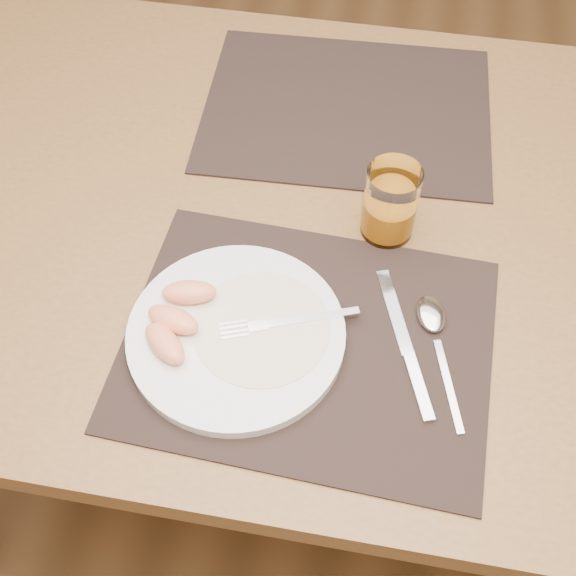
{
  "coord_description": "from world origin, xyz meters",
  "views": [
    {
      "loc": [
        0.08,
        -0.68,
        1.52
      ],
      "look_at": [
        -0.01,
        -0.15,
        0.77
      ],
      "focal_mm": 45.0,
      "sensor_mm": 36.0,
      "label": 1
    }
  ],
  "objects_px": {
    "spoon": "(433,324)",
    "knife": "(408,354)",
    "fork": "(277,323)",
    "plate": "(236,334)",
    "table": "(313,247)",
    "placemat_near": "(308,343)",
    "placemat_far": "(347,109)",
    "juice_glass": "(390,206)"
  },
  "relations": [
    {
      "from": "spoon",
      "to": "knife",
      "type": "bearing_deg",
      "value": -119.88
    },
    {
      "from": "fork",
      "to": "plate",
      "type": "bearing_deg",
      "value": -158.81
    },
    {
      "from": "table",
      "to": "spoon",
      "type": "relative_size",
      "value": 7.38
    },
    {
      "from": "placemat_near",
      "to": "plate",
      "type": "xyz_separation_m",
      "value": [
        -0.09,
        -0.01,
        0.01
      ]
    },
    {
      "from": "placemat_far",
      "to": "spoon",
      "type": "height_order",
      "value": "spoon"
    },
    {
      "from": "plate",
      "to": "spoon",
      "type": "distance_m",
      "value": 0.25
    },
    {
      "from": "table",
      "to": "plate",
      "type": "height_order",
      "value": "plate"
    },
    {
      "from": "placemat_far",
      "to": "placemat_near",
      "type": "bearing_deg",
      "value": -89.01
    },
    {
      "from": "placemat_far",
      "to": "table",
      "type": "bearing_deg",
      "value": -94.67
    },
    {
      "from": "placemat_far",
      "to": "juice_glass",
      "type": "xyz_separation_m",
      "value": [
        0.09,
        -0.24,
        0.05
      ]
    },
    {
      "from": "knife",
      "to": "placemat_near",
      "type": "bearing_deg",
      "value": -179.03
    },
    {
      "from": "placemat_far",
      "to": "plate",
      "type": "relative_size",
      "value": 1.67
    },
    {
      "from": "spoon",
      "to": "placemat_far",
      "type": "bearing_deg",
      "value": 112.15
    },
    {
      "from": "placemat_near",
      "to": "knife",
      "type": "bearing_deg",
      "value": 0.97
    },
    {
      "from": "placemat_far",
      "to": "juice_glass",
      "type": "distance_m",
      "value": 0.26
    },
    {
      "from": "placemat_near",
      "to": "knife",
      "type": "height_order",
      "value": "knife"
    },
    {
      "from": "fork",
      "to": "juice_glass",
      "type": "distance_m",
      "value": 0.23
    },
    {
      "from": "placemat_far",
      "to": "plate",
      "type": "distance_m",
      "value": 0.46
    },
    {
      "from": "placemat_near",
      "to": "plate",
      "type": "bearing_deg",
      "value": -173.71
    },
    {
      "from": "placemat_near",
      "to": "table",
      "type": "bearing_deg",
      "value": 96.64
    },
    {
      "from": "placemat_far",
      "to": "juice_glass",
      "type": "bearing_deg",
      "value": -70.44
    },
    {
      "from": "placemat_far",
      "to": "fork",
      "type": "relative_size",
      "value": 2.66
    },
    {
      "from": "fork",
      "to": "knife",
      "type": "xyz_separation_m",
      "value": [
        0.16,
        -0.01,
        -0.02
      ]
    },
    {
      "from": "placemat_near",
      "to": "juice_glass",
      "type": "bearing_deg",
      "value": 68.6
    },
    {
      "from": "knife",
      "to": "juice_glass",
      "type": "distance_m",
      "value": 0.21
    },
    {
      "from": "plate",
      "to": "spoon",
      "type": "xyz_separation_m",
      "value": [
        0.24,
        0.06,
        -0.0
      ]
    },
    {
      "from": "knife",
      "to": "juice_glass",
      "type": "relative_size",
      "value": 1.93
    },
    {
      "from": "placemat_far",
      "to": "plate",
      "type": "xyz_separation_m",
      "value": [
        -0.08,
        -0.45,
        0.01
      ]
    },
    {
      "from": "placemat_far",
      "to": "plate",
      "type": "height_order",
      "value": "plate"
    },
    {
      "from": "fork",
      "to": "juice_glass",
      "type": "bearing_deg",
      "value": 58.23
    },
    {
      "from": "knife",
      "to": "juice_glass",
      "type": "height_order",
      "value": "juice_glass"
    },
    {
      "from": "placemat_near",
      "to": "placemat_far",
      "type": "xyz_separation_m",
      "value": [
        -0.01,
        0.44,
        0.0
      ]
    },
    {
      "from": "spoon",
      "to": "table",
      "type": "bearing_deg",
      "value": 136.07
    },
    {
      "from": "juice_glass",
      "to": "knife",
      "type": "bearing_deg",
      "value": -76.86
    },
    {
      "from": "placemat_near",
      "to": "juice_glass",
      "type": "distance_m",
      "value": 0.22
    },
    {
      "from": "placemat_near",
      "to": "plate",
      "type": "distance_m",
      "value": 0.09
    },
    {
      "from": "table",
      "to": "placemat_far",
      "type": "xyz_separation_m",
      "value": [
        0.02,
        0.22,
        0.09
      ]
    },
    {
      "from": "fork",
      "to": "placemat_near",
      "type": "bearing_deg",
      "value": -12.9
    },
    {
      "from": "plate",
      "to": "juice_glass",
      "type": "height_order",
      "value": "juice_glass"
    },
    {
      "from": "placemat_near",
      "to": "juice_glass",
      "type": "height_order",
      "value": "juice_glass"
    },
    {
      "from": "plate",
      "to": "spoon",
      "type": "bearing_deg",
      "value": 13.93
    },
    {
      "from": "plate",
      "to": "juice_glass",
      "type": "distance_m",
      "value": 0.27
    }
  ]
}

